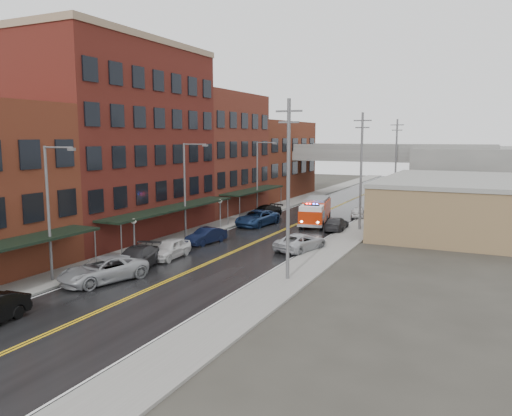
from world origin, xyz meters
The scene contains 33 objects.
ground centered at (0.00, 0.00, 0.00)m, with size 220.00×220.00×0.00m, color #2D2B26.
road centered at (0.00, 30.00, 0.01)m, with size 11.00×160.00×0.02m, color black.
sidewalk_left centered at (-7.30, 30.00, 0.07)m, with size 3.00×160.00×0.15m, color slate.
sidewalk_right centered at (7.30, 30.00, 0.07)m, with size 3.00×160.00×0.15m, color slate.
curb_left centered at (-5.65, 30.00, 0.07)m, with size 0.30×160.00×0.15m, color gray.
curb_right centered at (5.65, 30.00, 0.07)m, with size 0.30×160.00×0.15m, color gray.
brick_building_b centered at (-13.30, 23.00, 9.00)m, with size 9.00×20.00×18.00m, color #541B16.
brick_building_c centered at (-13.30, 40.50, 7.50)m, with size 9.00×15.00×15.00m, color maroon.
brick_building_far centered at (-13.30, 58.00, 6.00)m, with size 9.00×20.00×12.00m, color #612C19.
tan_building centered at (16.00, 40.00, 2.50)m, with size 14.00×22.00×5.00m, color #8F734D.
right_far_block centered at (18.00, 70.00, 4.00)m, with size 18.00×30.00×8.00m, color slate.
awning_1 centered at (-7.49, 23.00, 2.99)m, with size 2.60×18.00×3.09m.
awning_2 centered at (-7.49, 40.50, 2.99)m, with size 2.60×13.00×3.09m.
globe_lamp_1 centered at (-6.40, 16.00, 2.31)m, with size 0.44×0.44×3.12m.
globe_lamp_2 centered at (-6.40, 30.00, 2.31)m, with size 0.44×0.44×3.12m.
street_lamp_0 centered at (-6.55, 8.00, 5.19)m, with size 2.64×0.22×9.00m.
street_lamp_1 centered at (-6.55, 24.00, 5.19)m, with size 2.64×0.22×9.00m.
street_lamp_2 centered at (-6.55, 40.00, 5.19)m, with size 2.64×0.22×9.00m.
utility_pole_0 centered at (7.20, 15.00, 6.31)m, with size 1.80×0.24×12.00m.
utility_pole_1 centered at (7.20, 35.00, 6.31)m, with size 1.80×0.24×12.00m.
utility_pole_2 centered at (7.20, 55.00, 6.31)m, with size 1.80×0.24×12.00m.
overpass centered at (0.00, 62.00, 5.99)m, with size 40.00×10.00×7.50m.
fire_truck centered at (1.93, 36.46, 1.55)m, with size 4.21×8.15×2.86m.
parked_car_left_2 centered at (-3.77, 9.50, 0.82)m, with size 2.73×5.92×1.64m, color #989A9F.
parked_car_left_3 centered at (-3.86, 12.97, 0.80)m, with size 2.24×5.52×1.60m, color #242426.
parked_car_left_4 centered at (-3.60, 16.80, 0.77)m, with size 1.83×4.54×1.55m, color silver.
parked_car_left_5 centered at (-3.81, 22.80, 0.71)m, with size 1.50×4.31×1.42m, color black.
parked_car_left_6 centered at (-3.60, 33.20, 0.83)m, with size 2.75×5.97×1.66m, color navy.
parked_car_left_7 centered at (-5.00, 38.23, 0.75)m, with size 2.10×5.18×1.50m, color black.
parked_car_right_0 centered at (4.91, 23.80, 0.74)m, with size 2.47×5.35×1.49m, color #A6A9AE.
parked_car_right_1 centered at (5.00, 34.09, 0.70)m, with size 1.95×4.79×1.39m, color #29292B.
parked_car_right_2 centered at (4.97, 43.35, 0.68)m, with size 1.61×4.00×1.36m, color silver.
parked_car_right_3 centered at (4.79, 52.20, 0.81)m, with size 1.71×4.90×1.61m, color black.
Camera 1 is at (19.17, -15.23, 9.54)m, focal length 35.00 mm.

